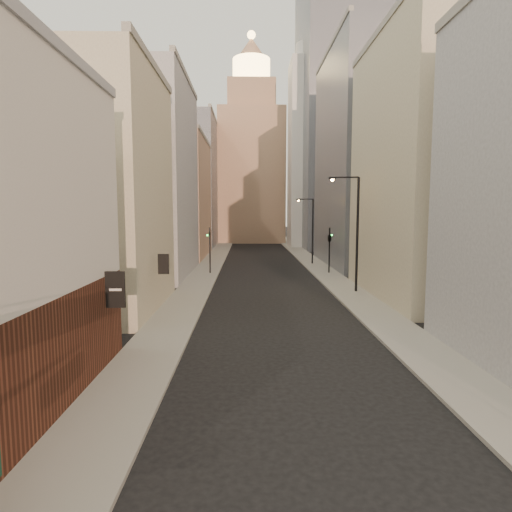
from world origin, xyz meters
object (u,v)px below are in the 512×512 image
at_px(clock_tower, 251,161).
at_px(traffic_light_left, 210,240).
at_px(streetlamp_far, 311,227).
at_px(white_tower, 311,147).
at_px(traffic_light_right, 330,238).
at_px(streetlamp_mid, 354,227).

relative_size(clock_tower, traffic_light_left, 8.98).
bearing_deg(streetlamp_far, clock_tower, 112.32).
xyz_separation_m(white_tower, streetlamp_far, (-3.92, -27.63, -13.87)).
xyz_separation_m(white_tower, traffic_light_left, (-15.93, -35.69, -14.94)).
bearing_deg(clock_tower, traffic_light_left, -95.67).
relative_size(clock_tower, white_tower, 1.08).
relative_size(streetlamp_far, traffic_light_right, 1.66).
distance_m(clock_tower, streetlamp_mid, 62.11).
bearing_deg(streetlamp_far, white_tower, 94.59).
distance_m(traffic_light_left, traffic_light_right, 12.83).
relative_size(white_tower, traffic_light_right, 8.30).
distance_m(clock_tower, traffic_light_left, 51.85).
height_order(white_tower, streetlamp_far, white_tower).
bearing_deg(traffic_light_right, streetlamp_far, -75.84).
distance_m(streetlamp_far, traffic_light_left, 14.51).
distance_m(white_tower, traffic_light_right, 38.72).
relative_size(clock_tower, streetlamp_far, 5.41).
height_order(clock_tower, streetlamp_mid, clock_tower).
xyz_separation_m(clock_tower, white_tower, (11.00, -14.00, 0.97)).
xyz_separation_m(streetlamp_mid, streetlamp_far, (-0.77, 18.77, -0.72)).
height_order(clock_tower, traffic_light_left, clock_tower).
bearing_deg(traffic_light_left, streetlamp_far, -124.46).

